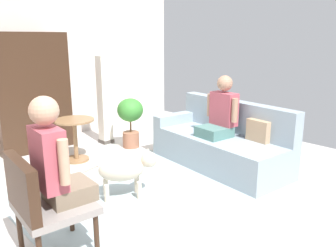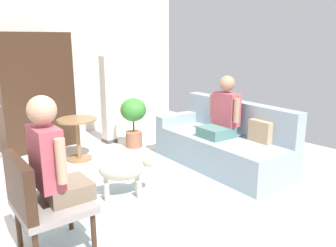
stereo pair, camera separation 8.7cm
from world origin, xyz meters
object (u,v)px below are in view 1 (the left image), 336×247
at_px(couch, 221,144).
at_px(armoire_cabinet, 30,92).
at_px(round_end_table, 75,134).
at_px(dog, 125,169).
at_px(person_on_couch, 221,113).
at_px(potted_plant, 130,116).
at_px(person_on_armchair, 54,160).
at_px(armchair, 40,200).
at_px(column_lamp, 104,101).

bearing_deg(couch, armoire_cabinet, 122.38).
height_order(round_end_table, dog, round_end_table).
bearing_deg(person_on_couch, potted_plant, 104.35).
bearing_deg(person_on_armchair, armchair, 175.41).
relative_size(column_lamp, armoire_cabinet, 0.80).
bearing_deg(person_on_couch, dog, 176.11).
distance_m(round_end_table, dog, 1.46).
bearing_deg(column_lamp, person_on_armchair, -130.13).
height_order(couch, armchair, couch).
height_order(potted_plant, column_lamp, column_lamp).
height_order(column_lamp, armoire_cabinet, armoire_cabinet).
bearing_deg(person_on_couch, couch, 14.64).
relative_size(couch, person_on_armchair, 2.34).
xyz_separation_m(armchair, person_on_couch, (2.67, 0.35, 0.24)).
height_order(dog, armoire_cabinet, armoire_cabinet).
bearing_deg(armoire_cabinet, potted_plant, -41.42).
relative_size(potted_plant, armoire_cabinet, 0.44).
bearing_deg(dog, armchair, -158.42).
bearing_deg(person_on_armchair, person_on_couch, 8.01).
xyz_separation_m(column_lamp, armoire_cabinet, (-1.01, 0.55, 0.19)).
bearing_deg(potted_plant, armchair, -140.83).
xyz_separation_m(round_end_table, dog, (-0.18, -1.45, -0.06)).
bearing_deg(column_lamp, couch, -73.16).
height_order(armchair, dog, armchair).
xyz_separation_m(person_on_couch, armoire_cabinet, (-1.56, 2.55, 0.15)).
distance_m(couch, round_end_table, 2.08).
relative_size(dog, column_lamp, 0.51).
bearing_deg(person_on_couch, round_end_table, 131.10).
distance_m(couch, person_on_couch, 0.45).
xyz_separation_m(armchair, dog, (1.14, 0.45, -0.18)).
height_order(person_on_couch, person_on_armchair, person_on_armchair).
height_order(person_on_armchair, column_lamp, column_lamp).
xyz_separation_m(round_end_table, armoire_cabinet, (-0.21, 1.00, 0.52)).
bearing_deg(round_end_table, person_on_couch, -48.90).
bearing_deg(potted_plant, armoire_cabinet, 138.58).
relative_size(person_on_armchair, armoire_cabinet, 0.48).
bearing_deg(armchair, couch, 7.52).
height_order(person_on_couch, dog, person_on_couch).
bearing_deg(person_on_armchair, couch, 8.14).
xyz_separation_m(couch, dog, (-1.58, 0.09, 0.03)).
height_order(person_on_armchair, dog, person_on_armchair).
xyz_separation_m(couch, person_on_armchair, (-2.59, -0.37, 0.51)).
bearing_deg(person_on_armchair, armoire_cabinet, 71.43).
xyz_separation_m(person_on_couch, potted_plant, (-0.39, 1.51, -0.25)).
height_order(armchair, column_lamp, column_lamp).
distance_m(round_end_table, armoire_cabinet, 1.14).
bearing_deg(person_on_armchair, round_end_table, 58.20).
distance_m(couch, potted_plant, 1.58).
xyz_separation_m(couch, potted_plant, (-0.44, 1.50, 0.20)).
distance_m(armchair, armoire_cabinet, 3.13).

